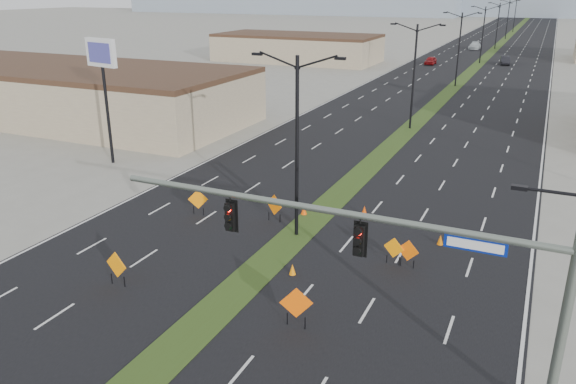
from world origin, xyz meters
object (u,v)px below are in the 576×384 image
at_px(car_far, 475,46).
at_px(construction_sign_3, 394,249).
at_px(construction_sign_4, 296,304).
at_px(car_left, 431,61).
at_px(streetlight_3, 483,33).
at_px(construction_sign_2, 274,206).
at_px(cone_3, 304,210).
at_px(streetlight_2, 459,47).
at_px(construction_sign_5, 408,252).
at_px(construction_sign_1, 198,200).
at_px(construction_sign_0, 116,266).
at_px(streetlight_0, 297,143).
at_px(cone_0, 292,269).
at_px(streetlight_4, 498,24).
at_px(pole_sign_west, 102,62).
at_px(car_mid, 505,61).
at_px(cone_2, 440,240).
at_px(cone_1, 364,211).
at_px(signal_mast, 413,262).
at_px(streetlight_1, 414,74).
at_px(streetlight_6, 515,14).

bearing_deg(car_far, construction_sign_3, -83.89).
bearing_deg(construction_sign_4, car_left, 75.72).
relative_size(streetlight_3, car_left, 2.42).
height_order(construction_sign_2, cone_3, construction_sign_2).
xyz_separation_m(streetlight_2, construction_sign_5, (6.63, -57.27, -4.55)).
distance_m(streetlight_2, construction_sign_1, 56.33).
relative_size(streetlight_2, construction_sign_0, 5.75).
relative_size(streetlight_0, construction_sign_5, 6.73).
height_order(construction_sign_0, cone_0, construction_sign_0).
xyz_separation_m(streetlight_4, car_far, (-4.11, -2.60, -4.63)).
bearing_deg(car_left, construction_sign_4, -81.64).
bearing_deg(streetlight_0, cone_0, -68.62).
bearing_deg(construction_sign_4, cone_3, 89.65).
distance_m(streetlight_4, pole_sign_west, 107.03).
relative_size(streetlight_2, cone_0, 17.63).
relative_size(streetlight_2, car_left, 2.42).
xyz_separation_m(streetlight_4, car_mid, (4.37, -28.04, -4.68)).
bearing_deg(car_mid, cone_2, -95.61).
bearing_deg(cone_1, construction_sign_2, -146.28).
relative_size(construction_sign_4, cone_3, 2.83).
distance_m(construction_sign_2, cone_0, 6.77).
bearing_deg(signal_mast, cone_1, 112.39).
distance_m(construction_sign_0, cone_1, 15.35).
relative_size(streetlight_1, streetlight_2, 1.00).
height_order(streetlight_4, car_left, streetlight_4).
bearing_deg(car_mid, signal_mast, -95.36).
distance_m(streetlight_2, construction_sign_4, 64.66).
relative_size(construction_sign_2, construction_sign_5, 1.14).
height_order(construction_sign_0, pole_sign_west, pole_sign_west).
distance_m(car_left, cone_0, 83.39).
bearing_deg(cone_0, pole_sign_west, 151.93).
height_order(streetlight_3, cone_3, streetlight_3).
distance_m(streetlight_4, car_mid, 28.77).
bearing_deg(pole_sign_west, car_left, 92.59).
distance_m(cone_0, cone_1, 8.77).
bearing_deg(streetlight_0, streetlight_6, 90.00).
relative_size(construction_sign_2, cone_1, 2.63).
xyz_separation_m(signal_mast, cone_2, (-0.90, 12.10, -4.50)).
relative_size(streetlight_6, car_mid, 2.25).
relative_size(car_far, cone_2, 9.39).
distance_m(streetlight_6, construction_sign_3, 169.38).
xyz_separation_m(construction_sign_4, cone_3, (-4.48, 11.35, -0.76)).
height_order(streetlight_0, streetlight_1, same).
bearing_deg(signal_mast, construction_sign_1, 146.13).
bearing_deg(construction_sign_1, construction_sign_2, -11.91).
bearing_deg(streetlight_6, signal_mast, -87.25).
xyz_separation_m(construction_sign_0, cone_3, (4.54, 11.68, -0.70)).
relative_size(construction_sign_1, cone_2, 2.82).
bearing_deg(signal_mast, cone_2, 94.26).
xyz_separation_m(streetlight_4, construction_sign_2, (-2.00, -110.74, -4.42)).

